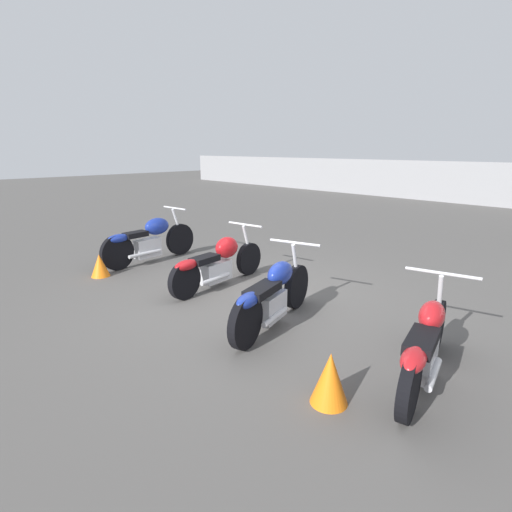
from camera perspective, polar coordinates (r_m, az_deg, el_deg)
The scene contains 7 objects.
ground_plane at distance 6.15m, azimuth -0.89°, elevation -6.08°, with size 60.00×60.00×0.00m, color #514F4C.
motorcycle_slot_0 at distance 8.25m, azimuth -15.00°, elevation 2.25°, with size 0.70×2.16×1.03m.
motorcycle_slot_1 at distance 6.59m, azimuth -5.45°, elevation -0.92°, with size 0.73×2.13×0.95m.
motorcycle_slot_2 at distance 5.08m, azimuth 2.40°, elevation -5.62°, with size 0.88×1.97×1.00m.
motorcycle_slot_3 at distance 4.25m, azimuth 23.03°, elevation -11.69°, with size 0.83×1.97×0.96m.
traffic_cone_near at distance 7.65m, azimuth -21.41°, elevation -1.26°, with size 0.32×0.32×0.41m.
traffic_cone_far at distance 3.77m, azimuth 10.50°, elevation -16.80°, with size 0.34×0.34×0.49m.
Camera 1 is at (4.22, -3.88, 2.23)m, focal length 28.00 mm.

